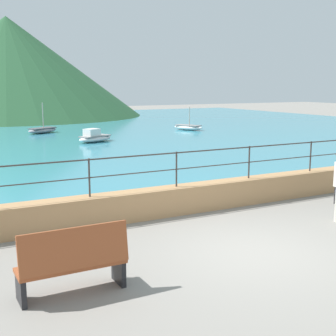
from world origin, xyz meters
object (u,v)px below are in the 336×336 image
boat_3 (42,130)px  boat_4 (95,137)px  bench_main (73,261)px  boat_1 (188,127)px

boat_3 → boat_4: size_ratio=0.99×
bench_main → boat_1: bearing=55.5°
boat_1 → boat_4: boat_1 is taller
boat_3 → bench_main: bearing=-102.1°
bench_main → boat_4: size_ratio=0.69×
boat_4 → boat_3: bearing=103.1°
bench_main → boat_1: boat_1 is taller
boat_1 → boat_3: (-9.73, 2.72, 0.00)m
bench_main → boat_4: bearing=69.8°
boat_4 → boat_1: bearing=23.3°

